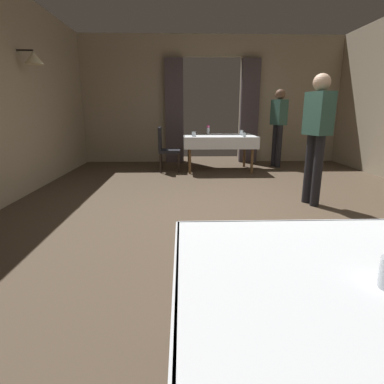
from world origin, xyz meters
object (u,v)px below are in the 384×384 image
at_px(glass_mid_b, 241,133).
at_px(person_diner_standing_aside, 278,122).
at_px(dining_table_mid, 219,139).
at_px(chair_mid_left, 166,147).
at_px(flower_vase_mid, 208,129).
at_px(glass_mid_d, 194,134).
at_px(person_waiter_by_doorway, 317,129).
at_px(glass_mid_c, 244,135).

height_order(glass_mid_b, person_diner_standing_aside, person_diner_standing_aside).
bearing_deg(dining_table_mid, glass_mid_b, 3.72).
bearing_deg(chair_mid_left, flower_vase_mid, 22.47).
relative_size(dining_table_mid, glass_mid_d, 16.08).
bearing_deg(person_waiter_by_doorway, flower_vase_mid, 112.65).
bearing_deg(dining_table_mid, person_waiter_by_doorway, -69.19).
height_order(glass_mid_c, person_diner_standing_aside, person_diner_standing_aside).
xyz_separation_m(chair_mid_left, person_waiter_by_doorway, (2.13, -2.50, 0.51)).
relative_size(flower_vase_mid, person_diner_standing_aside, 0.12).
xyz_separation_m(dining_table_mid, glass_mid_d, (-0.55, -0.24, 0.13)).
relative_size(chair_mid_left, glass_mid_b, 8.69).
xyz_separation_m(chair_mid_left, flower_vase_mid, (0.93, 0.38, 0.35)).
xyz_separation_m(flower_vase_mid, glass_mid_d, (-0.34, -0.53, -0.07)).
bearing_deg(person_waiter_by_doorway, glass_mid_c, 103.25).
relative_size(glass_mid_c, person_waiter_by_doorway, 0.05).
bearing_deg(glass_mid_d, chair_mid_left, 165.90).
bearing_deg(flower_vase_mid, glass_mid_b, -20.10).
bearing_deg(person_diner_standing_aside, glass_mid_c, -139.65).
height_order(dining_table_mid, glass_mid_d, glass_mid_d).
relative_size(glass_mid_b, person_waiter_by_doorway, 0.06).
xyz_separation_m(chair_mid_left, glass_mid_d, (0.59, -0.15, 0.28)).
bearing_deg(person_waiter_by_doorway, person_diner_standing_aside, 82.54).
bearing_deg(person_waiter_by_doorway, chair_mid_left, 130.43).
relative_size(flower_vase_mid, glass_mid_c, 2.56).
xyz_separation_m(glass_mid_b, glass_mid_d, (-1.03, -0.28, -0.01)).
xyz_separation_m(flower_vase_mid, person_diner_standing_aside, (1.59, 0.12, 0.16)).
height_order(dining_table_mid, person_waiter_by_doorway, person_waiter_by_doorway).
height_order(glass_mid_d, person_diner_standing_aside, person_diner_standing_aside).
relative_size(dining_table_mid, chair_mid_left, 1.63).
relative_size(flower_vase_mid, person_waiter_by_doorway, 0.12).
xyz_separation_m(glass_mid_d, person_waiter_by_doorway, (1.54, -2.35, 0.23)).
xyz_separation_m(glass_mid_d, person_diner_standing_aside, (1.93, 0.65, 0.23)).
height_order(glass_mid_b, glass_mid_d, glass_mid_b).
relative_size(glass_mid_d, person_waiter_by_doorway, 0.05).
xyz_separation_m(chair_mid_left, glass_mid_c, (1.60, -0.28, 0.28)).
bearing_deg(chair_mid_left, glass_mid_c, -9.78).
distance_m(glass_mid_d, person_waiter_by_doorway, 2.82).
distance_m(flower_vase_mid, glass_mid_d, 0.63).
distance_m(dining_table_mid, flower_vase_mid, 0.41).
relative_size(chair_mid_left, person_diner_standing_aside, 0.54).
bearing_deg(person_diner_standing_aside, glass_mid_d, -161.44).
bearing_deg(person_diner_standing_aside, person_waiter_by_doorway, -97.46).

